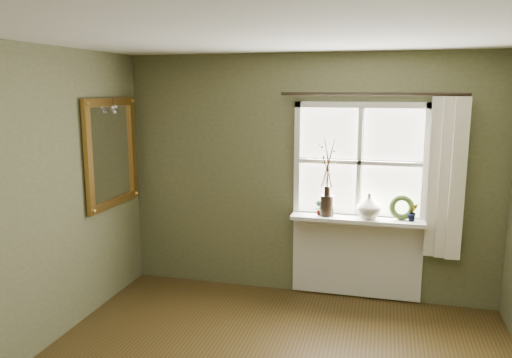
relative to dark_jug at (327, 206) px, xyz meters
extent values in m
plane|color=silver|center=(-0.24, -2.12, 1.57)|extent=(4.50, 4.50, 0.00)
cube|color=brown|center=(-0.24, 0.18, 0.27)|extent=(4.00, 0.10, 2.60)
cube|color=silver|center=(0.31, 0.10, -0.14)|extent=(1.36, 0.06, 0.06)
cube|color=silver|center=(0.31, 0.10, 1.04)|extent=(1.36, 0.06, 0.06)
cube|color=silver|center=(-0.34, 0.10, 0.45)|extent=(0.06, 0.06, 1.24)
cube|color=silver|center=(0.96, 0.10, 0.45)|extent=(0.06, 0.06, 1.24)
cube|color=silver|center=(0.31, 0.10, 0.45)|extent=(1.24, 0.05, 0.04)
cube|color=silver|center=(0.31, 0.10, 0.45)|extent=(0.04, 0.05, 1.12)
cube|color=white|center=(-0.01, 0.12, 0.75)|extent=(0.59, 0.01, 0.53)
cube|color=white|center=(0.64, 0.12, 0.75)|extent=(0.59, 0.01, 0.53)
cube|color=white|center=(-0.01, 0.12, 0.16)|extent=(0.59, 0.01, 0.53)
cube|color=white|center=(0.64, 0.12, 0.16)|extent=(0.59, 0.01, 0.53)
cube|color=silver|center=(0.31, 0.00, -0.13)|extent=(1.36, 0.26, 0.04)
cube|color=silver|center=(0.31, 0.11, -0.57)|extent=(1.36, 0.04, 0.88)
cylinder|color=black|center=(0.00, 0.00, 0.00)|extent=(0.18, 0.18, 0.22)
imported|color=silver|center=(0.43, 0.00, 0.02)|extent=(0.29, 0.29, 0.26)
torus|color=#384D22|center=(0.75, 0.04, -0.01)|extent=(0.27, 0.16, 0.26)
imported|color=#384D22|center=(-0.09, 0.00, -0.03)|extent=(0.10, 0.08, 0.16)
imported|color=#384D22|center=(0.86, 0.00, -0.02)|extent=(0.12, 0.11, 0.18)
cube|color=silver|center=(1.15, 0.01, 0.34)|extent=(0.36, 0.12, 1.59)
cylinder|color=black|center=(0.41, 0.05, 1.15)|extent=(1.84, 0.03, 0.03)
cube|color=white|center=(-2.21, -0.48, 0.54)|extent=(0.02, 0.78, 0.97)
cube|color=#A57331|center=(-2.20, -0.48, 1.07)|extent=(0.05, 0.95, 0.08)
cube|color=#A57331|center=(-2.20, -0.48, 0.02)|extent=(0.05, 0.95, 0.08)
cube|color=#A57331|center=(-2.20, -0.91, 0.54)|extent=(0.05, 0.08, 0.97)
cube|color=#A57331|center=(-2.20, -0.04, 0.54)|extent=(0.05, 0.08, 0.97)
sphere|color=silver|center=(-2.15, -0.51, 1.01)|extent=(0.04, 0.04, 0.04)
sphere|color=silver|center=(-2.15, -0.48, 0.97)|extent=(0.04, 0.04, 0.04)
sphere|color=silver|center=(-2.15, -0.45, 1.02)|extent=(0.04, 0.04, 0.04)
camera|label=1|loc=(0.56, -5.10, 1.22)|focal=35.00mm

